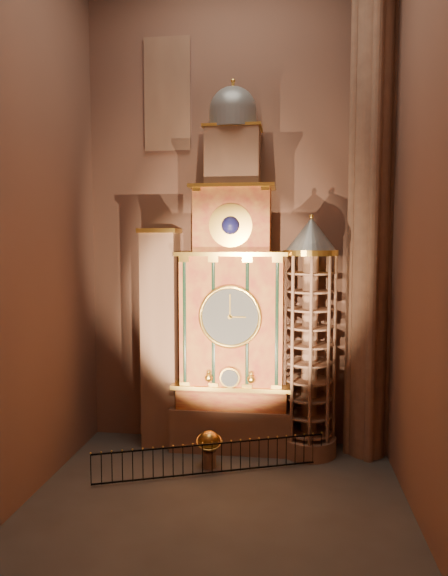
# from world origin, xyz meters

# --- Properties ---
(floor) EXTENTS (14.00, 14.00, 0.00)m
(floor) POSITION_xyz_m (0.00, 0.00, 0.00)
(floor) COLOR #383330
(floor) RESTS_ON ground
(wall_back) EXTENTS (22.00, 0.00, 22.00)m
(wall_back) POSITION_xyz_m (0.00, 6.00, 11.00)
(wall_back) COLOR brown
(wall_back) RESTS_ON floor
(wall_left) EXTENTS (0.00, 22.00, 22.00)m
(wall_left) POSITION_xyz_m (-7.00, 0.00, 11.00)
(wall_left) COLOR brown
(wall_left) RESTS_ON floor
(wall_right) EXTENTS (0.00, 22.00, 22.00)m
(wall_right) POSITION_xyz_m (7.00, 0.00, 11.00)
(wall_right) COLOR brown
(wall_right) RESTS_ON floor
(astronomical_clock) EXTENTS (5.60, 2.41, 16.70)m
(astronomical_clock) POSITION_xyz_m (0.00, 4.96, 6.68)
(astronomical_clock) COLOR #8C634C
(astronomical_clock) RESTS_ON floor
(portrait_tower) EXTENTS (1.80, 1.60, 10.20)m
(portrait_tower) POSITION_xyz_m (-3.40, 4.98, 5.15)
(portrait_tower) COLOR #8C634C
(portrait_tower) RESTS_ON floor
(stair_turret) EXTENTS (2.50, 2.50, 10.80)m
(stair_turret) POSITION_xyz_m (3.50, 4.70, 5.27)
(stair_turret) COLOR #8C634C
(stair_turret) RESTS_ON floor
(gothic_pier) EXTENTS (2.04, 2.04, 22.00)m
(gothic_pier) POSITION_xyz_m (6.10, 5.00, 11.00)
(gothic_pier) COLOR #8C634C
(gothic_pier) RESTS_ON floor
(stained_glass_window) EXTENTS (2.20, 0.14, 5.20)m
(stained_glass_window) POSITION_xyz_m (-3.20, 5.92, 16.50)
(stained_glass_window) COLOR navy
(stained_glass_window) RESTS_ON wall_back
(celestial_globe) EXTENTS (1.28, 1.23, 1.59)m
(celestial_globe) POSITION_xyz_m (-0.75, 2.64, 0.95)
(celestial_globe) COLOR #8C634C
(celestial_globe) RESTS_ON floor
(iron_railing) EXTENTS (9.08, 3.41, 1.27)m
(iron_railing) POSITION_xyz_m (-0.50, 1.94, 0.69)
(iron_railing) COLOR black
(iron_railing) RESTS_ON floor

